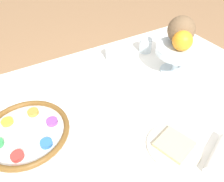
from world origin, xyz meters
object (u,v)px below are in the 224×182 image
Objects in this scene: coconut at (181,30)px; bread_plate at (174,145)px; cup_far at (146,45)px; orange_fruit at (182,41)px; fruit_stand at (178,53)px; napkin_roll at (219,154)px; seder_plate at (26,132)px; cup_mid at (112,53)px.

coconut reaches higher than bread_plate.
cup_far is (0.28, 0.53, 0.03)m from bread_plate.
orange_fruit is at bearing 47.05° from bread_plate.
napkin_roll is (-0.20, -0.42, -0.08)m from fruit_stand.
orange_fruit is 0.28m from cup_far.
coconut reaches higher than seder_plate.
napkin_roll is 2.25× the size of cup_far.
coconut is 0.67× the size of bread_plate.
cup_far is at bearing 73.08° from napkin_roll.
seder_plate is 1.67× the size of bread_plate.
coconut is at bearing -80.06° from cup_far.
cup_far reaches higher than seder_plate.
orange_fruit is at bearing -127.71° from fruit_stand.
cup_far is (0.01, 0.24, -0.14)m from orange_fruit.
fruit_stand reaches higher than cup_far.
orange_fruit is 1.17× the size of cup_mid.
bread_plate is at bearing -117.87° from cup_far.
cup_far is (0.19, -0.02, 0.00)m from cup_mid.
cup_far reaches higher than napkin_roll.
fruit_stand is 2.40× the size of orange_fruit.
fruit_stand is 1.71× the size of coconut.
seder_plate is 0.56m from cup_mid.
cup_far is (0.19, 0.63, 0.02)m from napkin_roll.
bread_plate is 2.46× the size of cup_mid.
napkin_roll is 2.25× the size of cup_mid.
cup_far is (-0.01, 0.22, -0.07)m from fruit_stand.
fruit_stand reaches higher than cup_mid.
napkin_roll is at bearing -115.85° from fruit_stand.
fruit_stand is 0.23m from cup_far.
coconut is 0.50m from bread_plate.
orange_fruit reaches higher than seder_plate.
orange_fruit is at bearing -126.56° from coconut.
orange_fruit is 0.44m from bread_plate.
seder_plate is 0.63m from napkin_roll.
bread_plate is at bearing -132.95° from orange_fruit.
fruit_stand is at bearing -50.58° from cup_mid.
seder_plate is at bearing -160.68° from cup_far.
coconut is at bearing 47.94° from bread_plate.
cup_mid is at bearing 80.60° from bread_plate.
bread_plate is 0.13m from napkin_roll.
bread_plate is at bearing -35.79° from seder_plate.
seder_plate is 2.50× the size of coconut.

